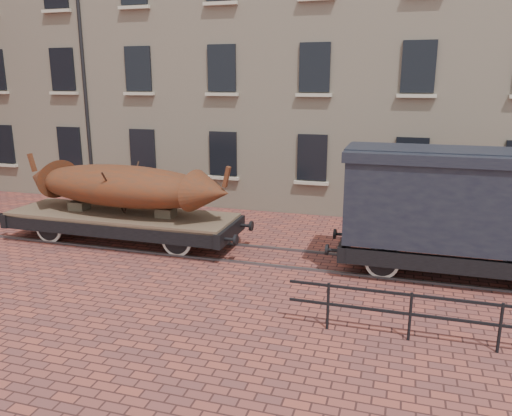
# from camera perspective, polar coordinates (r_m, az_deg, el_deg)

# --- Properties ---
(ground) EXTENTS (90.00, 90.00, 0.00)m
(ground) POSITION_cam_1_polar(r_m,az_deg,el_deg) (14.68, -1.22, -5.34)
(ground) COLOR brown
(warehouse_cream) EXTENTS (40.00, 10.19, 14.00)m
(warehouse_cream) POSITION_cam_1_polar(r_m,az_deg,el_deg) (23.26, 14.33, 18.99)
(warehouse_cream) COLOR beige
(warehouse_cream) RESTS_ON ground
(rail_track) EXTENTS (30.00, 1.52, 0.06)m
(rail_track) POSITION_cam_1_polar(r_m,az_deg,el_deg) (14.67, -1.22, -5.23)
(rail_track) COLOR #59595E
(rail_track) RESTS_ON ground
(flatcar_wagon) EXTENTS (8.08, 2.19, 1.22)m
(flatcar_wagon) POSITION_cam_1_polar(r_m,az_deg,el_deg) (16.11, -15.05, -1.21)
(flatcar_wagon) COLOR brown
(flatcar_wagon) RESTS_ON ground
(iron_boat) EXTENTS (7.24, 2.44, 1.71)m
(iron_boat) POSITION_cam_1_polar(r_m,az_deg,el_deg) (15.82, -15.00, 2.47)
(iron_boat) COLOR maroon
(iron_boat) RESTS_ON flatcar_wagon
(goods_van) EXTENTS (6.39, 2.33, 3.30)m
(goods_van) POSITION_cam_1_polar(r_m,az_deg,el_deg) (13.52, 22.16, 1.01)
(goods_van) COLOR black
(goods_van) RESTS_ON ground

